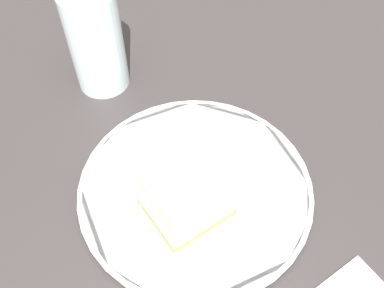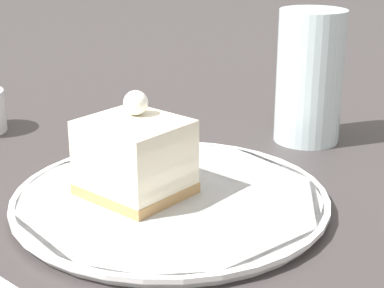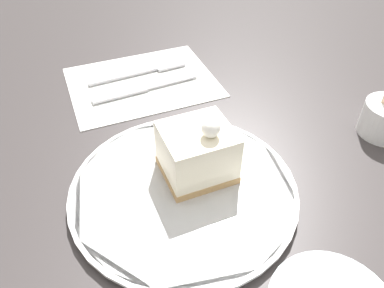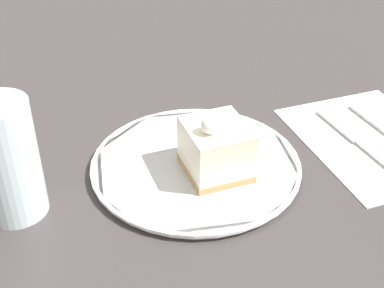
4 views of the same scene
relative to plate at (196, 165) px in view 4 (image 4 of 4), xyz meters
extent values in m
plane|color=#383333|center=(0.03, 0.04, -0.01)|extent=(4.00, 4.00, 0.00)
cylinder|color=white|center=(0.00, 0.00, 0.00)|extent=(0.25, 0.25, 0.01)
cylinder|color=white|center=(0.00, 0.00, 0.00)|extent=(0.26, 0.26, 0.00)
cube|color=#AD8451|center=(-0.02, 0.02, 0.01)|extent=(0.09, 0.09, 0.01)
cube|color=#EFE5C6|center=(-0.02, 0.02, 0.04)|extent=(0.08, 0.09, 0.05)
sphere|color=white|center=(-0.01, 0.03, 0.08)|extent=(0.02, 0.02, 0.02)
cube|color=white|center=(-0.25, -0.02, 0.00)|extent=(0.22, 0.26, 0.00)
cube|color=#B2B2B7|center=(-0.27, -0.05, 0.00)|extent=(0.04, 0.12, 0.00)
cube|color=#B2B2B7|center=(-0.21, -0.06, 0.00)|extent=(0.03, 0.09, 0.00)
cube|color=#B2B2B7|center=(-0.23, 0.03, 0.00)|extent=(0.03, 0.09, 0.00)
cylinder|color=silver|center=(0.21, 0.04, 0.06)|extent=(0.07, 0.07, 0.14)
camera|label=1|loc=(-0.23, 0.11, 0.41)|focal=40.00mm
camera|label=2|loc=(-0.29, -0.39, 0.22)|focal=60.00mm
camera|label=3|loc=(0.28, -0.05, 0.33)|focal=35.00mm
camera|label=4|loc=(0.10, 0.53, 0.40)|focal=50.00mm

